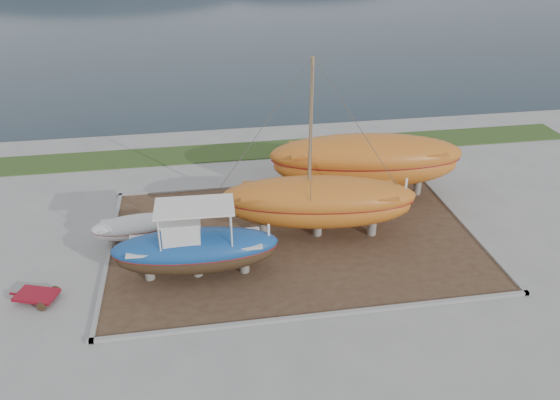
{
  "coord_description": "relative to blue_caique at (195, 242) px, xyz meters",
  "views": [
    {
      "loc": [
        -4.51,
        -19.0,
        14.82
      ],
      "look_at": [
        -0.72,
        4.0,
        2.27
      ],
      "focal_mm": 35.0,
      "sensor_mm": 36.0,
      "label": 1
    }
  ],
  "objects": [
    {
      "name": "red_trailer",
      "position": [
        -6.81,
        -0.68,
        -1.66
      ],
      "size": [
        2.82,
        2.03,
        0.36
      ],
      "primitive_type": null,
      "rotation": [
        0.0,
        0.0,
        -0.33
      ],
      "color": "maroon",
      "rests_on": "ground"
    },
    {
      "name": "ground",
      "position": [
        4.91,
        -1.58,
        -1.84
      ],
      "size": [
        140.0,
        140.0,
        0.0
      ],
      "primitive_type": "plane",
      "color": "gray",
      "rests_on": "ground"
    },
    {
      "name": "dirt_patch",
      "position": [
        4.91,
        2.42,
        -1.81
      ],
      "size": [
        18.0,
        12.0,
        0.06
      ],
      "primitive_type": "cube",
      "color": "#422D1E",
      "rests_on": "ground"
    },
    {
      "name": "orange_sailboat",
      "position": [
        6.13,
        2.5,
        2.75
      ],
      "size": [
        9.93,
        4.24,
        9.07
      ],
      "primitive_type": null,
      "rotation": [
        0.0,
        0.0,
        -0.15
      ],
      "color": "#B5601B",
      "rests_on": "dirt_patch"
    },
    {
      "name": "sea",
      "position": [
        4.91,
        68.42,
        -1.84
      ],
      "size": [
        260.0,
        100.0,
        0.04
      ],
      "primitive_type": null,
      "color": "#182730",
      "rests_on": "ground"
    },
    {
      "name": "white_dinghy",
      "position": [
        -2.82,
        3.35,
        -1.12
      ],
      "size": [
        4.52,
        2.07,
        1.32
      ],
      "primitive_type": null,
      "rotation": [
        0.0,
        0.0,
        0.1
      ],
      "color": "silver",
      "rests_on": "dirt_patch"
    },
    {
      "name": "blue_caique",
      "position": [
        0.0,
        0.0,
        0.0
      ],
      "size": [
        7.46,
        2.56,
        3.56
      ],
      "primitive_type": null,
      "rotation": [
        0.0,
        0.0,
        -0.03
      ],
      "color": "#17488E",
      "rests_on": "dirt_patch"
    },
    {
      "name": "orange_bare_hull",
      "position": [
        9.74,
        6.33,
        0.0
      ],
      "size": [
        11.18,
        4.55,
        3.56
      ],
      "primitive_type": null,
      "rotation": [
        0.0,
        0.0,
        -0.12
      ],
      "color": "#B5601B",
      "rests_on": "dirt_patch"
    },
    {
      "name": "curb_frame",
      "position": [
        4.91,
        2.42,
        -1.76
      ],
      "size": [
        18.6,
        12.6,
        0.15
      ],
      "primitive_type": null,
      "color": "gray",
      "rests_on": "ground"
    },
    {
      "name": "grass_strip",
      "position": [
        4.91,
        13.92,
        -1.8
      ],
      "size": [
        44.0,
        3.0,
        0.08
      ],
      "primitive_type": "cube",
      "color": "#284219",
      "rests_on": "ground"
    }
  ]
}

